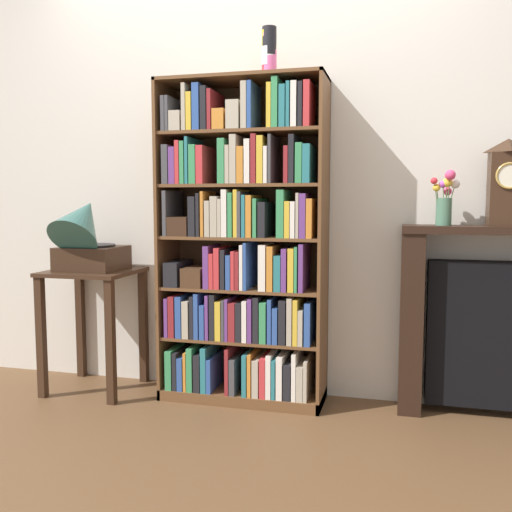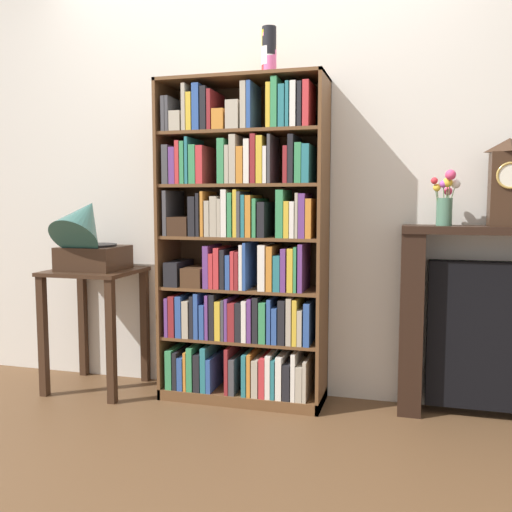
{
  "view_description": "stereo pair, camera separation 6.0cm",
  "coord_description": "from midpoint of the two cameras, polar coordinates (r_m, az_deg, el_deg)",
  "views": [
    {
      "loc": [
        0.86,
        -2.9,
        1.13
      ],
      "look_at": [
        0.08,
        0.1,
        0.82
      ],
      "focal_mm": 39.47,
      "sensor_mm": 36.0,
      "label": 1
    },
    {
      "loc": [
        0.92,
        -2.89,
        1.13
      ],
      "look_at": [
        0.08,
        0.1,
        0.82
      ],
      "focal_mm": 39.47,
      "sensor_mm": 36.0,
      "label": 2
    }
  ],
  "objects": [
    {
      "name": "side_table_left",
      "position": [
        3.48,
        -15.51,
        -4.51
      ],
      "size": [
        0.5,
        0.47,
        0.72
      ],
      "color": "#382316",
      "rests_on": "ground"
    },
    {
      "name": "fireplace_mantel",
      "position": [
        3.18,
        24.95,
        -6.44
      ],
      "size": [
        1.1,
        0.23,
        1.0
      ],
      "color": "black",
      "rests_on": "ground"
    },
    {
      "name": "bookshelf",
      "position": [
        3.13,
        -0.89,
        0.41
      ],
      "size": [
        0.92,
        0.33,
        1.79
      ],
      "color": "brown",
      "rests_on": "ground"
    },
    {
      "name": "ground_plane",
      "position": [
        3.24,
        -1.28,
        -14.92
      ],
      "size": [
        8.12,
        6.4,
        0.02
      ],
      "primitive_type": "cube",
      "color": "brown"
    },
    {
      "name": "wall_back",
      "position": [
        3.27,
        4.56,
        8.67
      ],
      "size": [
        5.12,
        0.08,
        2.6
      ],
      "primitive_type": "cube",
      "color": "silver",
      "rests_on": "ground"
    },
    {
      "name": "mantel_clock",
      "position": [
        3.08,
        24.69,
        6.8
      ],
      "size": [
        0.17,
        0.15,
        0.43
      ],
      "color": "#382316",
      "rests_on": "fireplace_mantel"
    },
    {
      "name": "flower_vase",
      "position": [
        3.04,
        19.18,
        5.35
      ],
      "size": [
        0.15,
        0.13,
        0.28
      ],
      "color": "#4C7A60",
      "rests_on": "fireplace_mantel"
    },
    {
      "name": "cup_stack",
      "position": [
        3.15,
        1.91,
        20.03
      ],
      "size": [
        0.08,
        0.08,
        0.25
      ],
      "color": "pink",
      "rests_on": "bookshelf"
    },
    {
      "name": "gramophone",
      "position": [
        3.38,
        -16.22,
        2.0
      ],
      "size": [
        0.35,
        0.46,
        0.5
      ],
      "color": "#382316",
      "rests_on": "side_table_left"
    }
  ]
}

